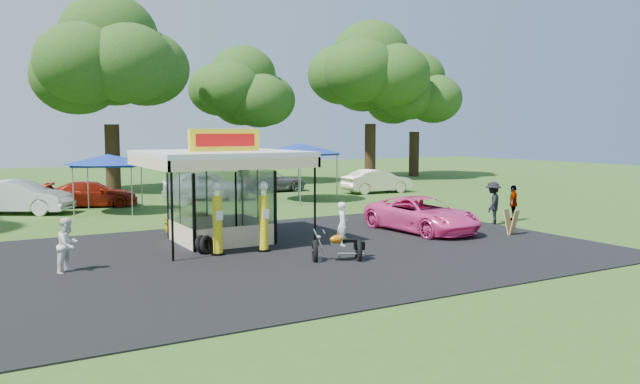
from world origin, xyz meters
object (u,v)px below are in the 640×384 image
at_px(tent_east, 299,149).
at_px(bg_car_d, 271,182).
at_px(gas_pump_right, 264,218).
at_px(spectator_east_b, 513,203).
at_px(gas_pump_left, 218,220).
at_px(spectator_east_a, 493,203).
at_px(bg_car_a, 18,197).
at_px(pink_sedan, 422,215).
at_px(tent_west, 108,160).
at_px(kiosk_car, 201,222).
at_px(bg_car_b, 93,194).
at_px(motorcycle, 341,238).
at_px(bg_car_e, 377,181).
at_px(spectator_west, 68,245).
at_px(gas_station_kiosk, 220,195).
at_px(bg_car_c, 207,185).
at_px(a_frame_sign, 511,222).

bearing_deg(tent_east, bg_car_d, 81.19).
relative_size(gas_pump_right, spectator_east_b, 1.47).
relative_size(gas_pump_right, tent_east, 0.50).
bearing_deg(tent_east, gas_pump_left, -127.14).
xyz_separation_m(spectator_east_a, bg_car_a, (-17.90, 14.19, -0.10)).
height_order(gas_pump_right, pink_sedan, gas_pump_right).
height_order(gas_pump_left, tent_west, tent_west).
distance_m(spectator_east_b, bg_car_a, 23.95).
relative_size(bg_car_d, tent_east, 1.01).
relative_size(kiosk_car, bg_car_b, 0.60).
distance_m(pink_sedan, tent_east, 12.99).
height_order(spectator_east_b, tent_west, tent_west).
xyz_separation_m(gas_pump_right, motorcycle, (1.47, -2.58, -0.39)).
bearing_deg(spectator_east_a, bg_car_e, -139.02).
bearing_deg(gas_pump_left, spectator_west, -178.04).
relative_size(bg_car_a, bg_car_d, 1.05).
bearing_deg(gas_station_kiosk, spectator_east_a, -7.93).
bearing_deg(bg_car_b, motorcycle, -150.91).
bearing_deg(pink_sedan, bg_car_c, 98.66).
relative_size(gas_pump_right, bg_car_a, 0.47).
bearing_deg(bg_car_b, spectator_east_b, -117.17).
height_order(gas_pump_left, a_frame_sign, gas_pump_left).
bearing_deg(spectator_east_a, motorcycle, -15.75).
relative_size(bg_car_e, tent_east, 0.98).
height_order(gas_station_kiosk, spectator_east_b, gas_station_kiosk).
bearing_deg(tent_west, kiosk_car, -77.83).
bearing_deg(pink_sedan, bg_car_e, 57.44).
xyz_separation_m(a_frame_sign, spectator_east_b, (3.13, 2.83, 0.31)).
xyz_separation_m(spectator_east_b, bg_car_c, (-9.28, 15.24, 0.05)).
relative_size(spectator_east_a, spectator_east_b, 1.15).
bearing_deg(bg_car_e, tent_west, 98.17).
height_order(gas_pump_right, spectator_east_b, gas_pump_right).
height_order(kiosk_car, spectator_west, spectator_west).
bearing_deg(spectator_west, spectator_east_a, -43.85).
xyz_separation_m(spectator_east_b, bg_car_e, (1.99, 13.70, -0.04)).
bearing_deg(tent_east, spectator_east_b, -69.15).
xyz_separation_m(gas_pump_left, spectator_east_a, (12.99, 0.61, -0.24)).
xyz_separation_m(gas_pump_left, pink_sedan, (8.91, 0.48, -0.47)).
distance_m(gas_pump_left, tent_west, 13.18).
relative_size(bg_car_c, bg_car_e, 1.08).
distance_m(gas_station_kiosk, spectator_east_a, 12.17).
bearing_deg(spectator_east_a, gas_pump_right, -30.51).
height_order(gas_station_kiosk, a_frame_sign, gas_station_kiosk).
xyz_separation_m(bg_car_a, bg_car_e, (21.56, -0.11, -0.06)).
height_order(a_frame_sign, bg_car_a, bg_car_a).
bearing_deg(bg_car_d, spectator_east_a, -174.76).
distance_m(a_frame_sign, kiosk_car, 12.31).
bearing_deg(spectator_east_a, gas_pump_left, -31.76).
bearing_deg(tent_west, bg_car_b, 95.45).
bearing_deg(motorcycle, bg_car_a, 138.92).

